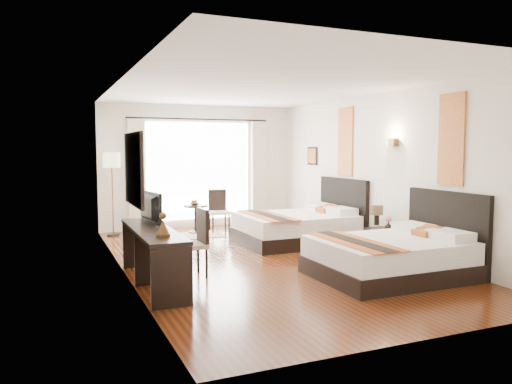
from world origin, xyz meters
name	(u,v)px	position (x,y,z in m)	size (l,w,h in m)	color
floor	(265,260)	(0.00, 0.00, -0.01)	(4.50, 7.50, 0.01)	#3C180B
ceiling	(265,87)	(0.00, 0.00, 2.79)	(4.50, 7.50, 0.02)	white
wall_headboard	(379,172)	(2.25, 0.00, 1.40)	(0.01, 7.50, 2.80)	silver
wall_desk	(123,177)	(-2.25, 0.00, 1.40)	(0.01, 7.50, 2.80)	silver
wall_window	(199,167)	(0.00, 3.75, 1.40)	(4.50, 0.01, 2.80)	silver
wall_entry	(429,194)	(0.00, -3.75, 1.40)	(4.50, 0.01, 2.80)	silver
window_glass	(199,171)	(0.00, 3.73, 1.30)	(2.40, 0.02, 2.20)	white
sheer_curtain	(200,171)	(0.00, 3.67, 1.30)	(2.30, 0.02, 2.10)	white
drape_left	(136,173)	(-1.45, 3.63, 1.28)	(0.35, 0.14, 2.35)	beige
drape_right	(258,171)	(1.45, 3.63, 1.28)	(0.35, 0.14, 2.35)	beige
art_panel_near	(451,139)	(2.23, -1.71, 1.95)	(0.03, 0.50, 1.35)	#9C2F16
art_panel_far	(345,142)	(2.23, 1.08, 1.95)	(0.03, 0.50, 1.35)	#9C2F16
wall_sconce	(393,142)	(2.19, -0.44, 1.92)	(0.10, 0.14, 0.14)	#49331A
mirror_frame	(133,169)	(-2.22, -0.79, 1.55)	(0.04, 1.25, 0.95)	black
mirror_glass	(135,169)	(-2.19, -0.79, 1.55)	(0.01, 1.12, 0.82)	white
bed_near	(394,255)	(1.25, -1.71, 0.31)	(2.11, 1.65, 1.19)	black
bed_far	(300,226)	(1.22, 1.08, 0.32)	(2.17, 1.69, 1.22)	black
nightstand	(381,242)	(1.97, -0.44, 0.23)	(0.38, 0.47, 0.46)	black
table_lamp	(377,212)	(1.97, -0.33, 0.73)	(0.22, 0.22, 0.34)	black
vase	(388,224)	(1.97, -0.64, 0.57)	(0.13, 0.13, 0.14)	black
console_desk	(153,257)	(-1.99, -0.79, 0.38)	(0.50, 2.20, 0.76)	black
television	(146,207)	(-1.97, -0.24, 0.98)	(0.78, 0.10, 0.45)	black
bronze_figurine	(163,226)	(-1.99, -1.45, 0.88)	(0.17, 0.17, 0.26)	#49331A
desk_chair	(191,256)	(-1.41, -0.58, 0.29)	(0.46, 0.46, 0.96)	#C2AD95
floor_lamp	(112,165)	(-2.00, 3.28, 1.47)	(0.35, 0.35, 1.73)	black
side_table	(196,219)	(-0.31, 2.95, 0.30)	(0.53, 0.53, 0.61)	black
fruit_bowl	(194,204)	(-0.34, 2.94, 0.63)	(0.20, 0.20, 0.05)	#4C311B
window_chair	(219,219)	(0.21, 2.93, 0.28)	(0.46, 0.46, 0.91)	#C2AD95
jute_rug	(194,235)	(-0.45, 2.63, 0.01)	(1.18, 0.80, 0.01)	tan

